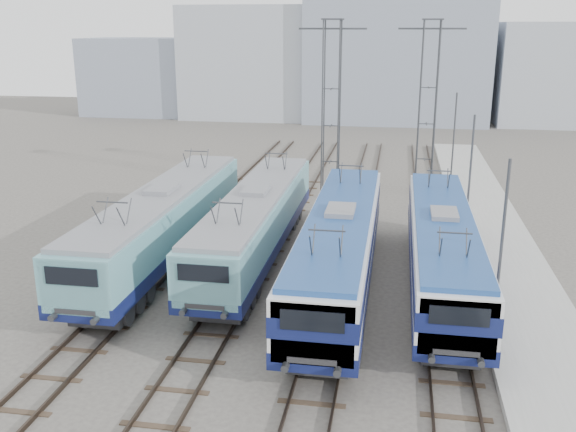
# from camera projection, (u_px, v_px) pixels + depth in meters

# --- Properties ---
(ground) EXTENTS (160.00, 160.00, 0.00)m
(ground) POSITION_uv_depth(u_px,v_px,m) (268.00, 340.00, 24.62)
(ground) COLOR #514C47
(platform) EXTENTS (4.00, 70.00, 0.30)m
(platform) POSITION_uv_depth(u_px,v_px,m) (511.00, 276.00, 30.48)
(platform) COLOR #9E9E99
(platform) RESTS_ON ground
(locomotive_far_left) EXTENTS (2.94, 18.60, 3.50)m
(locomotive_far_left) POSITION_uv_depth(u_px,v_px,m) (162.00, 221.00, 31.74)
(locomotive_far_left) COLOR #101749
(locomotive_far_left) RESTS_ON ground
(locomotive_center_left) EXTENTS (2.85, 17.99, 3.39)m
(locomotive_center_left) POSITION_uv_depth(u_px,v_px,m) (255.00, 221.00, 31.99)
(locomotive_center_left) COLOR #101749
(locomotive_center_left) RESTS_ON ground
(locomotive_center_right) EXTENTS (2.91, 18.40, 3.46)m
(locomotive_center_right) POSITION_uv_depth(u_px,v_px,m) (339.00, 244.00, 28.27)
(locomotive_center_right) COLOR #101749
(locomotive_center_right) RESTS_ON ground
(locomotive_far_right) EXTENTS (2.75, 17.41, 3.27)m
(locomotive_far_right) POSITION_uv_depth(u_px,v_px,m) (442.00, 245.00, 28.48)
(locomotive_far_right) COLOR #101749
(locomotive_far_right) RESTS_ON ground
(catenary_tower_west) EXTENTS (4.50, 1.20, 12.00)m
(catenary_tower_west) POSITION_uv_depth(u_px,v_px,m) (331.00, 102.00, 43.50)
(catenary_tower_west) COLOR #3F4247
(catenary_tower_west) RESTS_ON ground
(catenary_tower_east) EXTENTS (4.50, 1.20, 12.00)m
(catenary_tower_east) POSITION_uv_depth(u_px,v_px,m) (428.00, 100.00, 44.34)
(catenary_tower_east) COLOR #3F4247
(catenary_tower_east) RESTS_ON ground
(mast_front) EXTENTS (0.12, 0.12, 7.00)m
(mast_front) POSITION_uv_depth(u_px,v_px,m) (501.00, 250.00, 24.11)
(mast_front) COLOR #3F4247
(mast_front) RESTS_ON ground
(mast_mid) EXTENTS (0.12, 0.12, 7.00)m
(mast_mid) POSITION_uv_depth(u_px,v_px,m) (470.00, 178.00, 35.45)
(mast_mid) COLOR #3F4247
(mast_mid) RESTS_ON ground
(mast_rear) EXTENTS (0.12, 0.12, 7.00)m
(mast_rear) POSITION_uv_depth(u_px,v_px,m) (454.00, 141.00, 46.78)
(mast_rear) COLOR #3F4247
(mast_rear) RESTS_ON ground
(building_west) EXTENTS (18.00, 12.00, 14.00)m
(building_west) POSITION_uv_depth(u_px,v_px,m) (257.00, 62.00, 83.46)
(building_west) COLOR #A7AEB9
(building_west) RESTS_ON ground
(building_center) EXTENTS (22.00, 14.00, 18.00)m
(building_center) POSITION_uv_depth(u_px,v_px,m) (397.00, 47.00, 79.96)
(building_center) COLOR #8993A7
(building_center) RESTS_ON ground
(building_east) EXTENTS (16.00, 12.00, 12.00)m
(building_east) POSITION_uv_depth(u_px,v_px,m) (563.00, 74.00, 77.57)
(building_east) COLOR #A7AEB9
(building_east) RESTS_ON ground
(building_far_west) EXTENTS (14.00, 10.00, 10.00)m
(building_far_west) POSITION_uv_depth(u_px,v_px,m) (141.00, 76.00, 86.63)
(building_far_west) COLOR #8993A7
(building_far_west) RESTS_ON ground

